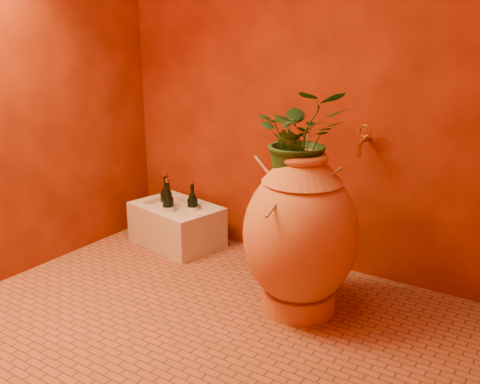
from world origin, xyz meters
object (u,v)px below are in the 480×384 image
Objects in this scene: stone_basin at (177,225)px; amphora at (300,234)px; wine_bottle_a at (168,208)px; wine_bottle_c at (193,208)px; wine_bottle_b at (167,203)px; wall_tap at (363,139)px.

amphora is at bearing -16.76° from stone_basin.
wine_bottle_a reaches higher than stone_basin.
stone_basin is at bearing 66.15° from wine_bottle_a.
wine_bottle_c is at bearing 28.23° from stone_basin.
amphora is 1.22m from wine_bottle_b.
wine_bottle_a is 1.06× the size of wine_bottle_c.
amphora is at bearing -102.80° from wall_tap.
stone_basin is (-1.08, 0.33, -0.28)m from amphora.
wine_bottle_a is at bearing -139.39° from wine_bottle_c.
wall_tap is (1.10, 0.11, 0.57)m from wine_bottle_c.
wine_bottle_a is at bearing -169.91° from wall_tap.
amphora reaches higher than wine_bottle_c.
wine_bottle_c is at bearing 14.24° from wine_bottle_b.
wine_bottle_c is at bearing 158.96° from amphora.
wall_tap is (1.19, 0.17, 0.69)m from stone_basin.
stone_basin is 3.88× the size of wall_tap.
wall_tap is (0.11, 0.49, 0.41)m from amphora.
wine_bottle_c is at bearing 40.61° from wine_bottle_a.
wine_bottle_a is at bearing -113.85° from stone_basin.
amphora is 4.97× the size of wall_tap.
wall_tap is (1.22, 0.22, 0.56)m from wine_bottle_a.
wine_bottle_b is (-0.09, 0.01, 0.14)m from stone_basin.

